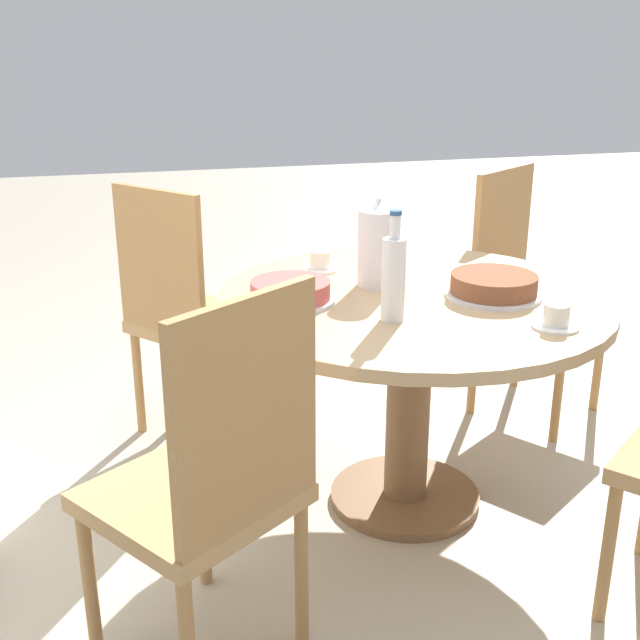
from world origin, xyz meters
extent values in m
plane|color=#B2A893|center=(0.00, 0.00, 0.00)|extent=(14.00, 14.00, 0.00)
cylinder|color=brown|center=(0.00, 0.00, 0.01)|extent=(0.49, 0.49, 0.03)
cylinder|color=brown|center=(0.00, 0.00, 0.35)|extent=(0.14, 0.14, 0.64)
cylinder|color=tan|center=(0.00, 0.00, 0.69)|extent=(1.18, 1.18, 0.04)
cylinder|color=#A87A47|center=(-0.67, -0.29, 0.20)|extent=(0.03, 0.03, 0.41)
cylinder|color=#A87A47|center=(0.25, -0.69, 0.20)|extent=(0.03, 0.03, 0.41)
cylinder|color=#A87A47|center=(0.45, -0.98, 0.20)|extent=(0.03, 0.03, 0.41)
cylinder|color=#A87A47|center=(0.54, -0.48, 0.20)|extent=(0.03, 0.03, 0.41)
cylinder|color=#A87A47|center=(0.75, -0.78, 0.20)|extent=(0.03, 0.03, 0.41)
cube|color=tan|center=(0.50, -0.73, 0.43)|extent=(0.58, 0.58, 0.04)
cube|color=#A87A47|center=(0.66, -0.62, 0.71)|extent=(0.24, 0.35, 0.51)
cylinder|color=#A87A47|center=(0.66, 0.30, 0.20)|extent=(0.03, 0.03, 0.41)
cylinder|color=#A87A47|center=(0.94, 0.53, 0.20)|extent=(0.03, 0.03, 0.41)
cylinder|color=#A87A47|center=(0.43, 0.58, 0.20)|extent=(0.03, 0.03, 0.41)
cylinder|color=#A87A47|center=(0.71, 0.81, 0.20)|extent=(0.03, 0.03, 0.41)
cube|color=tan|center=(0.69, 0.56, 0.43)|extent=(0.59, 0.59, 0.04)
cube|color=#A87A47|center=(0.56, 0.71, 0.71)|extent=(0.33, 0.27, 0.51)
cylinder|color=#A87A47|center=(-0.25, 0.68, 0.20)|extent=(0.03, 0.03, 0.41)
cylinder|color=#A87A47|center=(-0.46, 0.98, 0.20)|extent=(0.03, 0.03, 0.41)
cylinder|color=#A87A47|center=(-0.55, 0.48, 0.20)|extent=(0.03, 0.03, 0.41)
cube|color=tan|center=(-0.50, 0.73, 0.43)|extent=(0.58, 0.58, 0.04)
cube|color=#A87A47|center=(-0.67, 0.62, 0.71)|extent=(0.25, 0.34, 0.51)
cylinder|color=silver|center=(0.12, 0.07, 0.83)|extent=(0.12, 0.12, 0.24)
cone|color=silver|center=(0.12, 0.07, 0.96)|extent=(0.11, 0.11, 0.02)
sphere|color=silver|center=(0.12, 0.07, 0.97)|extent=(0.02, 0.02, 0.02)
cylinder|color=silver|center=(-0.19, 0.13, 0.82)|extent=(0.07, 0.07, 0.23)
cylinder|color=silver|center=(-0.19, 0.13, 0.97)|extent=(0.03, 0.03, 0.06)
cylinder|color=#2D5184|center=(-0.19, 0.13, 1.01)|extent=(0.03, 0.03, 0.01)
cylinder|color=silver|center=(-0.07, -0.23, 0.71)|extent=(0.29, 0.29, 0.01)
cylinder|color=brown|center=(-0.07, -0.23, 0.75)|extent=(0.26, 0.26, 0.06)
cylinder|color=silver|center=(0.03, 0.37, 0.71)|extent=(0.26, 0.26, 0.01)
cylinder|color=#C65651|center=(0.03, 0.37, 0.75)|extent=(0.23, 0.23, 0.05)
cylinder|color=white|center=(0.33, 0.20, 0.71)|extent=(0.13, 0.13, 0.01)
cylinder|color=silver|center=(0.33, 0.20, 0.74)|extent=(0.07, 0.07, 0.06)
cylinder|color=white|center=(-0.36, -0.27, 0.71)|extent=(0.13, 0.13, 0.01)
cylinder|color=silver|center=(-0.36, -0.27, 0.74)|extent=(0.07, 0.07, 0.06)
camera|label=1|loc=(-2.14, 0.85, 1.45)|focal=45.00mm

